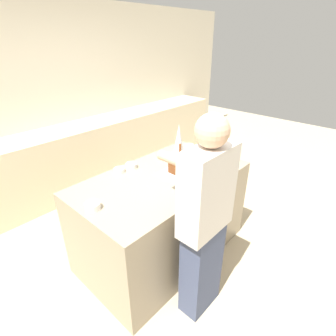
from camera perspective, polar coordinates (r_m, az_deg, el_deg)
The scene contains 12 objects.
ground_plane at distance 3.05m, azimuth -1.07°, elevation -17.21°, with size 12.00×12.00×0.00m, color #C6B28E.
wall_back at distance 4.15m, azimuth -24.76°, elevation 13.00°, with size 8.00×0.05×2.60m.
back_cabinet_block at distance 4.11m, azimuth -20.71°, elevation 1.41°, with size 6.00×0.60×0.96m.
kitchen_island at distance 2.75m, azimuth -1.15°, elevation -10.29°, with size 1.70×0.96×0.92m.
baking_tray at distance 2.56m, azimuth 2.44°, elevation -1.03°, with size 0.36×0.32×0.01m.
gingerbread_house at distance 2.52m, azimuth 2.49°, elevation 1.14°, with size 0.16×0.18×0.28m.
decorative_tree at distance 2.87m, azimuth 2.34°, elevation 6.03°, with size 0.13×0.13×0.37m.
candy_bowl_center_rear at distance 3.15m, azimuth 4.57°, elevation 4.77°, with size 0.12×0.12×0.04m.
candy_bowl_near_tray_right at distance 2.12m, azimuth -16.12°, elevation -7.91°, with size 0.12×0.12×0.05m.
candy_bowl_far_left at distance 2.68m, azimuth -8.00°, elevation 0.57°, with size 0.11×0.11×0.05m.
candy_bowl_behind_tray at distance 2.62m, azimuth -10.59°, elevation -0.43°, with size 0.11×0.11×0.04m.
person at distance 2.00m, azimuth 7.91°, elevation -11.69°, with size 0.45×0.56×1.71m.
Camera 1 is at (-1.58, -1.52, 2.12)m, focal length 28.00 mm.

